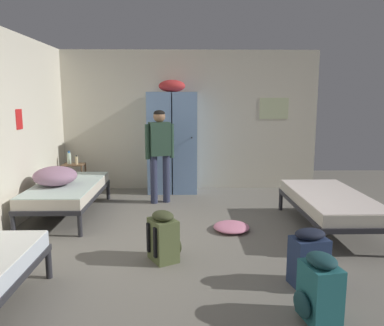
# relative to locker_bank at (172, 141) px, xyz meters

# --- Properties ---
(ground_plane) EXTENTS (9.53, 9.53, 0.00)m
(ground_plane) POSITION_rel_locker_bank_xyz_m (0.31, -2.70, -0.97)
(ground_plane) COLOR slate
(room_backdrop) EXTENTS (4.90, 6.02, 2.63)m
(room_backdrop) POSITION_rel_locker_bank_xyz_m (-1.02, -1.34, 0.35)
(room_backdrop) COLOR beige
(room_backdrop) RESTS_ON ground_plane
(locker_bank) EXTENTS (0.90, 0.55, 2.07)m
(locker_bank) POSITION_rel_locker_bank_xyz_m (0.00, 0.00, 0.00)
(locker_bank) COLOR #7A9ECC
(locker_bank) RESTS_ON ground_plane
(shelf_unit) EXTENTS (0.38, 0.30, 0.57)m
(shelf_unit) POSITION_rel_locker_bank_xyz_m (-1.78, -0.20, -0.62)
(shelf_unit) COLOR brown
(shelf_unit) RESTS_ON ground_plane
(bed_right) EXTENTS (0.90, 1.90, 0.49)m
(bed_right) POSITION_rel_locker_bank_xyz_m (2.15, -2.17, -0.59)
(bed_right) COLOR #28282D
(bed_right) RESTS_ON ground_plane
(bed_left_rear) EXTENTS (0.90, 1.90, 0.49)m
(bed_left_rear) POSITION_rel_locker_bank_xyz_m (-1.53, -1.45, -0.59)
(bed_left_rear) COLOR #28282D
(bed_left_rear) RESTS_ON ground_plane
(bedding_heap) EXTENTS (0.62, 0.64, 0.27)m
(bedding_heap) POSITION_rel_locker_bank_xyz_m (-1.66, -1.57, -0.34)
(bedding_heap) COLOR gray
(bedding_heap) RESTS_ON bed_left_rear
(person_traveler) EXTENTS (0.47, 0.30, 1.55)m
(person_traveler) POSITION_rel_locker_bank_xyz_m (-0.19, -0.77, -0.03)
(person_traveler) COLOR #2D334C
(person_traveler) RESTS_ON ground_plane
(water_bottle) EXTENTS (0.07, 0.07, 0.23)m
(water_bottle) POSITION_rel_locker_bank_xyz_m (-1.86, -0.18, -0.29)
(water_bottle) COLOR silver
(water_bottle) RESTS_ON shelf_unit
(lotion_bottle) EXTENTS (0.05, 0.05, 0.17)m
(lotion_bottle) POSITION_rel_locker_bank_xyz_m (-1.71, -0.24, -0.32)
(lotion_bottle) COLOR beige
(lotion_bottle) RESTS_ON shelf_unit
(backpack_olive) EXTENTS (0.41, 0.40, 0.55)m
(backpack_olive) POSITION_rel_locker_bank_xyz_m (-0.01, -3.11, -0.71)
(backpack_olive) COLOR #566038
(backpack_olive) RESTS_ON ground_plane
(backpack_navy) EXTENTS (0.36, 0.38, 0.55)m
(backpack_navy) POSITION_rel_locker_bank_xyz_m (1.37, -3.71, -0.71)
(backpack_navy) COLOR navy
(backpack_navy) RESTS_ON ground_plane
(backpack_teal) EXTENTS (0.37, 0.36, 0.55)m
(backpack_teal) POSITION_rel_locker_bank_xyz_m (1.26, -4.28, -0.71)
(backpack_teal) COLOR #23666B
(backpack_teal) RESTS_ON ground_plane
(clothes_pile_pink) EXTENTS (0.48, 0.51, 0.09)m
(clothes_pile_pink) POSITION_rel_locker_bank_xyz_m (0.84, -2.18, -0.92)
(clothes_pile_pink) COLOR pink
(clothes_pile_pink) RESTS_ON ground_plane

